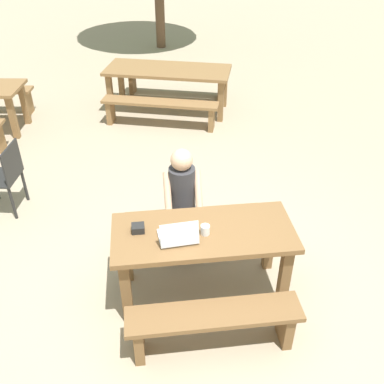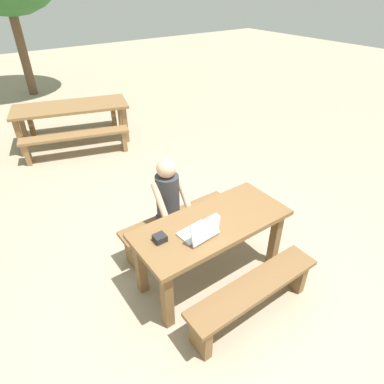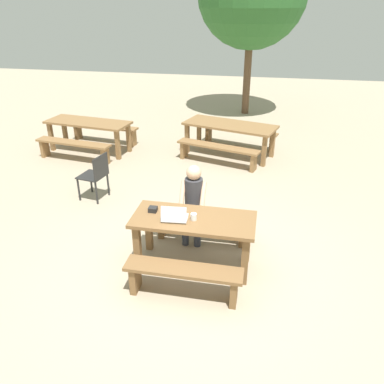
% 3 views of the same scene
% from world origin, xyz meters
% --- Properties ---
extents(ground_plane, '(30.00, 30.00, 0.00)m').
position_xyz_m(ground_plane, '(0.00, 0.00, 0.00)').
color(ground_plane, tan).
extents(picnic_table_front, '(1.62, 0.71, 0.75)m').
position_xyz_m(picnic_table_front, '(0.00, 0.00, 0.62)').
color(picnic_table_front, brown).
rests_on(picnic_table_front, ground).
extents(bench_near, '(1.44, 0.30, 0.43)m').
position_xyz_m(bench_near, '(0.00, -0.64, 0.31)').
color(bench_near, brown).
rests_on(bench_near, ground).
extents(bench_far, '(1.44, 0.30, 0.43)m').
position_xyz_m(bench_far, '(0.00, 0.64, 0.31)').
color(bench_far, brown).
rests_on(bench_far, ground).
extents(laptop, '(0.35, 0.29, 0.22)m').
position_xyz_m(laptop, '(-0.23, -0.09, 0.81)').
color(laptop, silver).
rests_on(laptop, picnic_table_front).
extents(small_pouch, '(0.11, 0.10, 0.07)m').
position_xyz_m(small_pouch, '(-0.57, 0.06, 0.78)').
color(small_pouch, black).
rests_on(small_pouch, picnic_table_front).
extents(coffee_mug, '(0.08, 0.08, 0.09)m').
position_xyz_m(coffee_mug, '(0.01, -0.04, 0.80)').
color(coffee_mug, white).
rests_on(coffee_mug, picnic_table_front).
extents(person_seated, '(0.37, 0.39, 1.22)m').
position_xyz_m(person_seated, '(-0.12, 0.60, 0.70)').
color(person_seated, '#333847').
rests_on(person_seated, ground).
extents(plastic_chair, '(0.51, 0.51, 0.86)m').
position_xyz_m(plastic_chair, '(-2.12, 1.61, 0.47)').
color(plastic_chair, '#262626').
rests_on(plastic_chair, ground).
extents(picnic_table_mid, '(2.26, 1.39, 0.75)m').
position_xyz_m(picnic_table_mid, '(0.01, 4.35, 0.65)').
color(picnic_table_mid, olive).
rests_on(picnic_table_mid, ground).
extents(bench_mid_south, '(1.91, 0.82, 0.44)m').
position_xyz_m(bench_mid_south, '(-0.18, 3.70, 0.33)').
color(bench_mid_south, olive).
rests_on(bench_mid_south, ground).
extents(bench_mid_north, '(1.91, 0.82, 0.44)m').
position_xyz_m(bench_mid_north, '(0.20, 5.00, 0.33)').
color(bench_mid_north, olive).
rests_on(bench_mid_north, ground).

